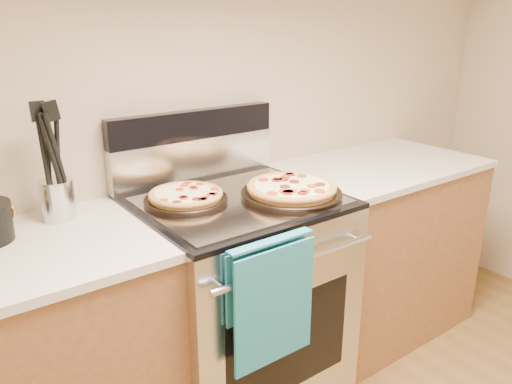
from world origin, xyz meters
TOP-DOWN VIEW (x-y plane):
  - wall_back at (0.00, 2.00)m, footprint 4.00×0.00m
  - range_body at (0.00, 1.65)m, footprint 0.76×0.68m
  - oven_window at (0.00, 1.31)m, footprint 0.56×0.01m
  - cooktop at (0.00, 1.65)m, footprint 0.76×0.68m
  - backsplash_lower at (0.00, 1.96)m, footprint 0.76×0.06m
  - backsplash_upper at (0.00, 1.96)m, footprint 0.76×0.06m
  - oven_handle at (0.00, 1.27)m, footprint 0.70×0.03m
  - dish_towel at (-0.12, 1.27)m, footprint 0.32×0.05m
  - foil_sheet at (0.00, 1.62)m, footprint 0.70×0.55m
  - cabinet_right at (0.88, 1.68)m, footprint 1.00×0.62m
  - countertop_right at (0.88, 1.68)m, footprint 1.02×0.64m
  - pepperoni_pizza_back at (-0.18, 1.72)m, footprint 0.32×0.32m
  - pepperoni_pizza_front at (0.18, 1.53)m, footprint 0.40×0.40m
  - utensil_crock at (-0.60, 1.87)m, footprint 0.13×0.13m

SIDE VIEW (x-z plane):
  - cabinet_right at x=0.88m, z-range 0.00..0.88m
  - range_body at x=0.00m, z-range 0.00..0.90m
  - oven_window at x=0.00m, z-range 0.25..0.65m
  - dish_towel at x=-0.12m, z-range 0.49..0.91m
  - oven_handle at x=0.00m, z-range 0.79..0.81m
  - countertop_right at x=0.88m, z-range 0.88..0.91m
  - cooktop at x=0.00m, z-range 0.90..0.92m
  - foil_sheet at x=0.00m, z-range 0.92..0.93m
  - pepperoni_pizza_back at x=-0.18m, z-range 0.93..0.97m
  - pepperoni_pizza_front at x=0.18m, z-range 0.93..0.98m
  - utensil_crock at x=-0.60m, z-range 0.91..1.05m
  - backsplash_lower at x=0.00m, z-range 0.92..1.10m
  - backsplash_upper at x=0.00m, z-range 1.10..1.22m
  - wall_back at x=0.00m, z-range -0.65..3.35m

